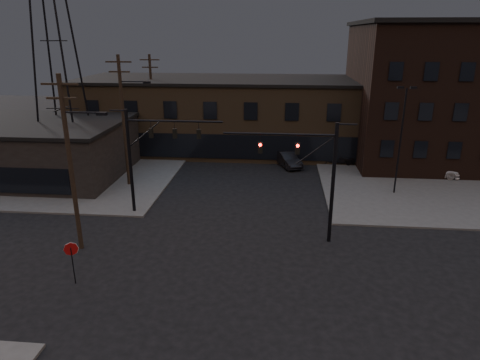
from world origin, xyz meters
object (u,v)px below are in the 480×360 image
at_px(traffic_signal_far, 146,150).
at_px(parked_car_lot_b, 433,168).
at_px(parked_car_lot_a, 336,156).
at_px(stop_sign, 72,253).
at_px(traffic_signal_near, 316,170).
at_px(car_crossing, 287,159).

bearing_deg(traffic_signal_far, parked_car_lot_b, 24.58).
height_order(traffic_signal_far, parked_car_lot_b, traffic_signal_far).
bearing_deg(parked_car_lot_a, stop_sign, 152.59).
bearing_deg(traffic_signal_far, stop_sign, -97.32).
xyz_separation_m(traffic_signal_far, stop_sign, (-1.28, -9.99, -3.17)).
distance_m(traffic_signal_near, traffic_signal_far, 12.57).
height_order(traffic_signal_near, car_crossing, traffic_signal_near).
bearing_deg(traffic_signal_near, car_crossing, 94.93).
distance_m(traffic_signal_far, car_crossing, 17.63).
xyz_separation_m(traffic_signal_far, car_crossing, (10.62, 13.41, -4.27)).
height_order(traffic_signal_near, parked_car_lot_a, traffic_signal_near).
bearing_deg(traffic_signal_far, car_crossing, 51.64).
distance_m(parked_car_lot_a, parked_car_lot_b, 9.47).
bearing_deg(stop_sign, parked_car_lot_b, 39.40).
distance_m(traffic_signal_near, parked_car_lot_a, 18.98).
bearing_deg(parked_car_lot_a, traffic_signal_far, 140.21).
bearing_deg(traffic_signal_far, parked_car_lot_a, 43.03).
xyz_separation_m(stop_sign, parked_car_lot_b, (25.82, 21.21, -0.97)).
relative_size(stop_sign, parked_car_lot_a, 0.59).
bearing_deg(parked_car_lot_b, stop_sign, 146.94).
bearing_deg(parked_car_lot_b, traffic_signal_far, 132.12).
distance_m(stop_sign, parked_car_lot_b, 33.43).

